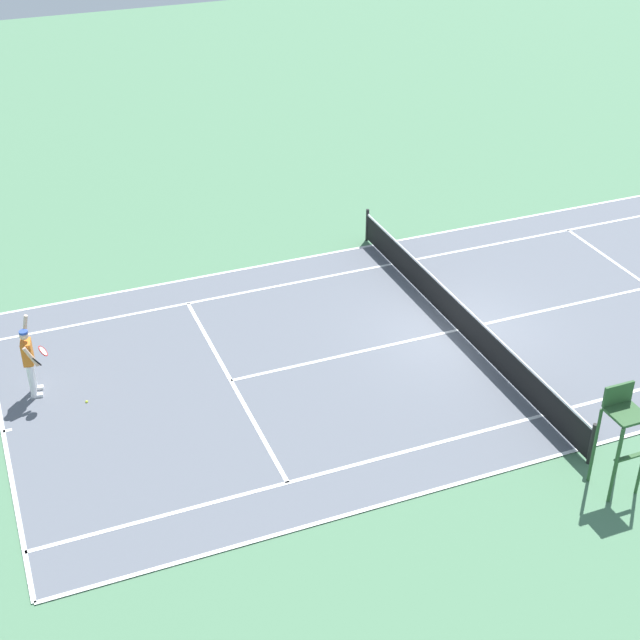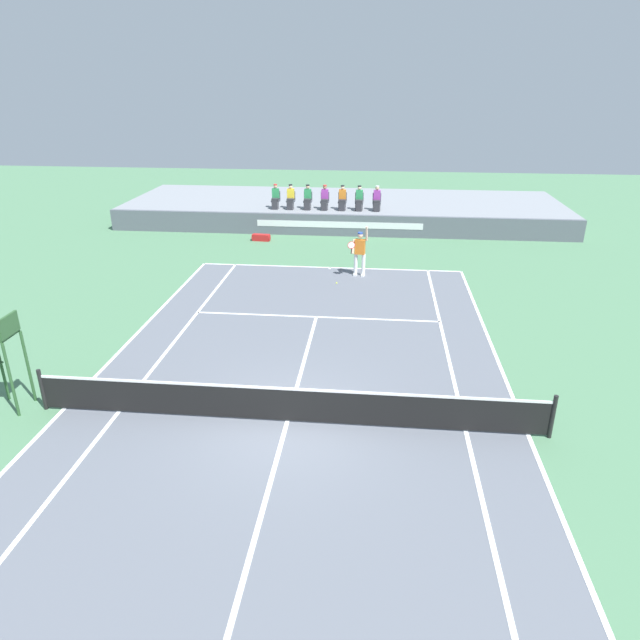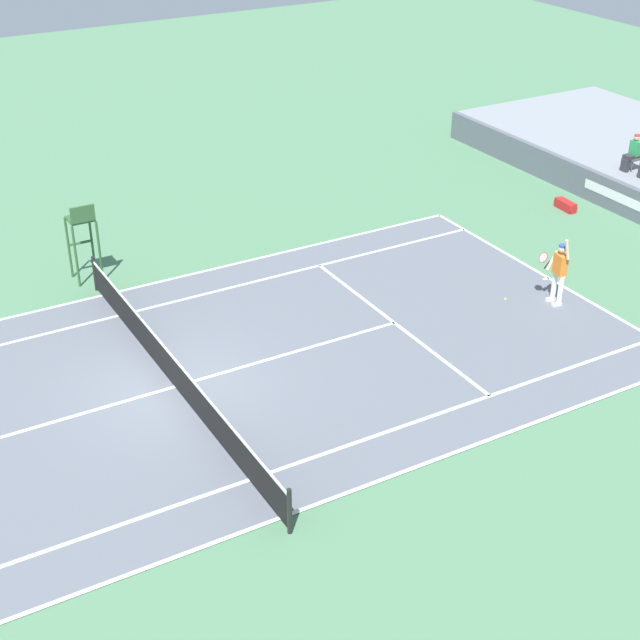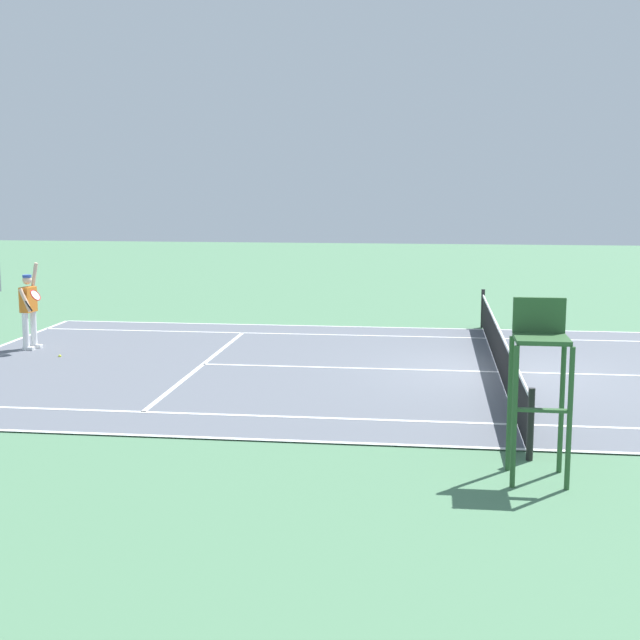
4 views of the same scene
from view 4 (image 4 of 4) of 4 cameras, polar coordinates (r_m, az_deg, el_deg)
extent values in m
plane|color=#4C7A56|center=(18.89, 11.54, -3.40)|extent=(80.00, 80.00, 0.00)
cube|color=slate|center=(18.89, 11.54, -3.37)|extent=(10.98, 23.78, 0.02)
cube|color=white|center=(13.59, 13.27, -8.21)|extent=(0.10, 23.78, 0.01)
cube|color=white|center=(24.27, 10.58, -0.60)|extent=(0.10, 23.78, 0.01)
cube|color=white|center=(14.91, 12.72, -6.66)|extent=(0.10, 23.78, 0.01)
cube|color=white|center=(22.91, 10.78, -1.17)|extent=(0.10, 23.78, 0.01)
cube|color=white|center=(19.46, -7.62, -2.87)|extent=(8.22, 0.10, 0.01)
cube|color=white|center=(18.89, 11.54, -3.33)|extent=(0.10, 12.80, 0.01)
cylinder|color=black|center=(13.02, 13.56, -6.63)|extent=(0.10, 0.10, 1.07)
cylinder|color=black|center=(24.64, 10.56, 0.74)|extent=(0.10, 0.10, 1.07)
cube|color=black|center=(18.80, 11.59, -1.97)|extent=(11.78, 0.02, 0.84)
cube|color=white|center=(18.72, 11.63, -0.71)|extent=(11.78, 0.03, 0.06)
cylinder|color=white|center=(22.27, -18.16, -0.60)|extent=(0.15, 0.15, 0.92)
cylinder|color=white|center=(22.01, -18.62, -0.74)|extent=(0.15, 0.15, 0.92)
cube|color=white|center=(22.31, -17.98, -1.65)|extent=(0.16, 0.30, 0.10)
cube|color=white|center=(22.05, -18.44, -1.79)|extent=(0.16, 0.30, 0.10)
cube|color=orange|center=(22.04, -18.48, 1.28)|extent=(0.43, 0.30, 0.60)
sphere|color=beige|center=(21.98, -18.54, 2.49)|extent=(0.22, 0.22, 0.22)
cylinder|color=#2D4CA8|center=(21.97, -18.56, 2.73)|extent=(0.21, 0.21, 0.06)
cylinder|color=beige|center=(22.17, -18.11, 2.80)|extent=(0.12, 0.22, 0.61)
cylinder|color=beige|center=(21.76, -18.66, 1.23)|extent=(0.14, 0.34, 0.56)
cylinder|color=black|center=(21.68, -18.44, 0.87)|extent=(0.07, 0.19, 0.25)
torus|color=red|center=(21.57, -18.05, 1.55)|extent=(0.33, 0.24, 0.26)
cylinder|color=silver|center=(21.57, -18.05, 1.55)|extent=(0.29, 0.20, 0.22)
sphere|color=#D1E533|center=(21.00, -16.59, -2.27)|extent=(0.07, 0.07, 0.07)
cylinder|color=#2D562D|center=(11.83, 15.95, -6.22)|extent=(0.07, 0.07, 1.90)
cylinder|color=#2D562D|center=(11.74, 12.56, -6.20)|extent=(0.07, 0.07, 1.90)
cylinder|color=#2D562D|center=(12.50, 15.47, -5.39)|extent=(0.07, 0.07, 1.90)
cylinder|color=#2D562D|center=(12.41, 12.26, -5.37)|extent=(0.07, 0.07, 1.90)
cube|color=#2D562D|center=(11.91, 14.24, -1.22)|extent=(0.70, 0.70, 0.06)
cube|color=#2D562D|center=(12.21, 14.09, 0.32)|extent=(0.06, 0.70, 0.48)
cube|color=#2D562D|center=(11.79, 14.26, -5.73)|extent=(0.10, 0.70, 0.04)
camera|label=1|loc=(13.80, -92.76, 43.81)|focal=52.77mm
camera|label=2|loc=(24.19, 40.30, 15.03)|focal=31.95mm
camera|label=3|loc=(38.81, 20.33, 21.33)|focal=53.39mm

